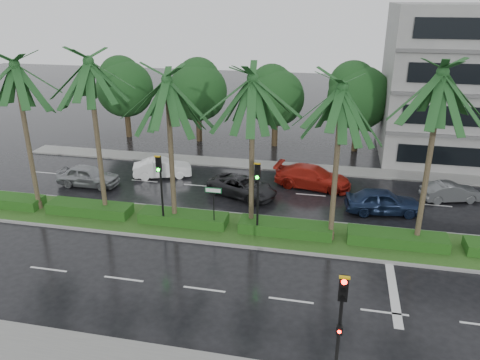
% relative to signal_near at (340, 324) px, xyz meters
% --- Properties ---
extents(ground, '(120.00, 120.00, 0.00)m').
position_rel_signal_near_xyz_m(ground, '(-6.00, 9.39, -2.50)').
color(ground, black).
rests_on(ground, ground).
extents(far_sidewalk, '(40.00, 2.00, 0.12)m').
position_rel_signal_near_xyz_m(far_sidewalk, '(-6.00, 21.39, -2.44)').
color(far_sidewalk, slate).
rests_on(far_sidewalk, ground).
extents(median, '(36.00, 4.00, 0.15)m').
position_rel_signal_near_xyz_m(median, '(-6.00, 10.39, -2.42)').
color(median, gray).
rests_on(median, ground).
extents(hedge, '(35.20, 1.40, 0.60)m').
position_rel_signal_near_xyz_m(hedge, '(-6.00, 10.39, -2.05)').
color(hedge, '#174413').
rests_on(hedge, median).
extents(lane_markings, '(34.00, 13.06, 0.01)m').
position_rel_signal_near_xyz_m(lane_markings, '(-2.96, 8.96, -2.50)').
color(lane_markings, silver).
rests_on(lane_markings, ground).
extents(palm_row, '(26.30, 4.20, 9.94)m').
position_rel_signal_near_xyz_m(palm_row, '(-7.25, 10.41, 5.69)').
color(palm_row, '#3E3224').
rests_on(palm_row, median).
extents(signal_near, '(0.34, 0.45, 4.36)m').
position_rel_signal_near_xyz_m(signal_near, '(0.00, 0.00, 0.00)').
color(signal_near, black).
rests_on(signal_near, near_sidewalk).
extents(signal_median_left, '(0.34, 0.42, 4.36)m').
position_rel_signal_near_xyz_m(signal_median_left, '(-10.00, 9.69, 0.49)').
color(signal_median_left, black).
rests_on(signal_median_left, median).
extents(signal_median_right, '(0.34, 0.42, 4.36)m').
position_rel_signal_near_xyz_m(signal_median_right, '(-4.50, 9.69, 0.49)').
color(signal_median_right, black).
rests_on(signal_median_right, median).
extents(street_sign, '(0.95, 0.09, 2.60)m').
position_rel_signal_near_xyz_m(street_sign, '(-7.00, 9.87, -0.38)').
color(street_sign, black).
rests_on(street_sign, median).
extents(bg_trees, '(33.07, 5.28, 7.63)m').
position_rel_signal_near_xyz_m(bg_trees, '(-6.36, 26.98, 2.27)').
color(bg_trees, '#332A17').
rests_on(bg_trees, ground).
extents(car_silver, '(1.83, 4.41, 1.49)m').
position_rel_signal_near_xyz_m(car_silver, '(-17.50, 14.77, -1.76)').
color(car_silver, gray).
rests_on(car_silver, ground).
extents(car_white, '(2.86, 4.49, 1.40)m').
position_rel_signal_near_xyz_m(car_white, '(-13.00, 17.49, -1.81)').
color(car_white, white).
rests_on(car_white, ground).
extents(car_darkgrey, '(3.79, 5.26, 1.33)m').
position_rel_signal_near_xyz_m(car_darkgrey, '(-6.50, 15.29, -1.84)').
color(car_darkgrey, black).
rests_on(car_darkgrey, ground).
extents(car_red, '(3.00, 5.59, 1.54)m').
position_rel_signal_near_xyz_m(car_red, '(-2.00, 17.80, -1.73)').
color(car_red, '#A61C12').
rests_on(car_red, ground).
extents(car_blue, '(2.40, 4.72, 1.54)m').
position_rel_signal_near_xyz_m(car_blue, '(2.50, 14.56, -1.73)').
color(car_blue, '#152341').
rests_on(car_blue, ground).
extents(car_grey, '(2.33, 3.99, 1.24)m').
position_rel_signal_near_xyz_m(car_grey, '(7.00, 17.36, -1.88)').
color(car_grey, '#4E5052').
rests_on(car_grey, ground).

